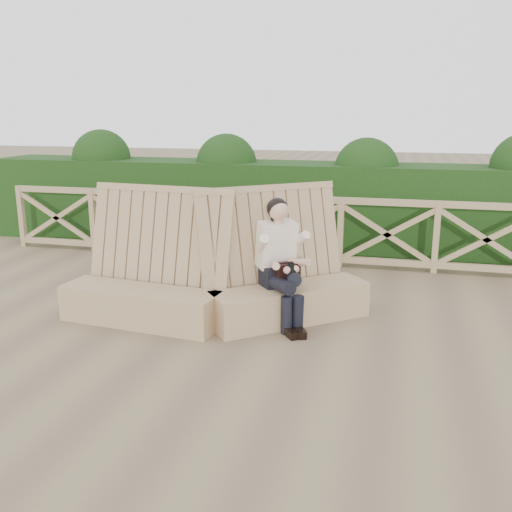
# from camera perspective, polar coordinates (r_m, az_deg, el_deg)

# --- Properties ---
(ground) EXTENTS (60.00, 60.00, 0.00)m
(ground) POSITION_cam_1_polar(r_m,az_deg,el_deg) (5.99, -2.38, -9.21)
(ground) COLOR brown
(ground) RESTS_ON ground
(bench) EXTENTS (3.49, 1.82, 1.55)m
(bench) POSITION_cam_1_polar(r_m,az_deg,el_deg) (6.67, -4.08, -3.19)
(bench) COLOR #9D8459
(bench) RESTS_ON ground
(woman) EXTENTS (0.75, 0.93, 1.44)m
(woman) POSITION_cam_1_polar(r_m,az_deg,el_deg) (6.50, 2.49, -0.29)
(woman) COLOR black
(woman) RESTS_ON ground
(guardrail) EXTENTS (10.10, 0.09, 1.10)m
(guardrail) POSITION_cam_1_polar(r_m,az_deg,el_deg) (9.09, 3.92, 2.63)
(guardrail) COLOR #88724F
(guardrail) RESTS_ON ground
(hedge) EXTENTS (12.00, 1.20, 1.50)m
(hedge) POSITION_cam_1_polar(r_m,az_deg,el_deg) (10.21, 5.17, 5.03)
(hedge) COLOR black
(hedge) RESTS_ON ground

